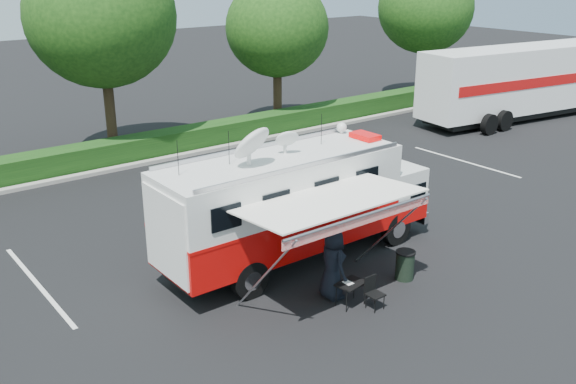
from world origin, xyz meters
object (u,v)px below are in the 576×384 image
semi_trailer (522,81)px  command_truck (297,203)px  trash_bin (405,265)px  folding_table (351,284)px

semi_trailer → command_truck: bearing=-162.9°
trash_bin → folding_table: bearing=-176.2°
trash_bin → semi_trailer: 20.83m
command_truck → folding_table: command_truck is taller
trash_bin → semi_trailer: bearing=25.6°
folding_table → trash_bin: (2.13, 0.14, -0.17)m
folding_table → semi_trailer: (20.86, 9.12, 1.45)m
command_truck → semi_trailer: command_truck is taller
command_truck → semi_trailer: (20.28, 6.24, 0.29)m
command_truck → trash_bin: (1.55, -2.74, -1.33)m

